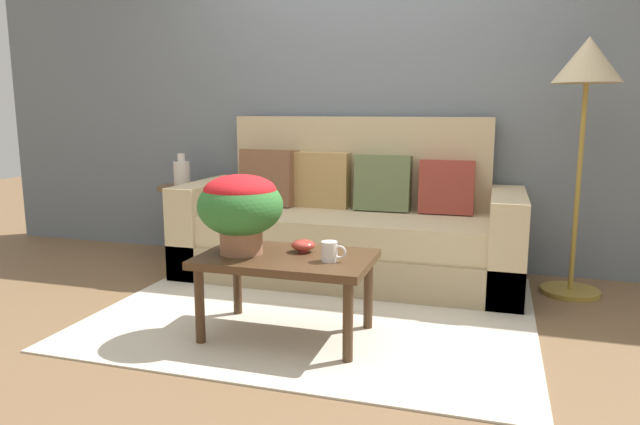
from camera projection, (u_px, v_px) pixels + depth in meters
name	position (u px, v px, depth m)	size (l,w,h in m)	color
ground_plane	(315.00, 315.00, 3.29)	(14.00, 14.00, 0.00)	brown
wall_back	(367.00, 84.00, 4.28)	(6.40, 0.12, 2.68)	slate
area_rug	(319.00, 309.00, 3.37)	(2.39, 1.98, 0.01)	beige
couch	(349.00, 228.00, 4.02)	(2.30, 0.88, 1.10)	tan
coffee_table	(286.00, 266.00, 2.92)	(0.86, 0.54, 0.43)	#442D1B
side_table	(185.00, 208.00, 4.52)	(0.42, 0.42, 0.57)	brown
floor_lamp	(586.00, 82.00, 3.44)	(0.40, 0.40, 1.58)	olive
potted_plant	(240.00, 205.00, 2.91)	(0.43, 0.43, 0.40)	#A36B4C
coffee_mug	(330.00, 251.00, 2.78)	(0.12, 0.08, 0.10)	white
snack_bowl	(303.00, 245.00, 2.97)	(0.12, 0.12, 0.06)	#B2382D
table_vase	(182.00, 173.00, 4.47)	(0.13, 0.13, 0.25)	silver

